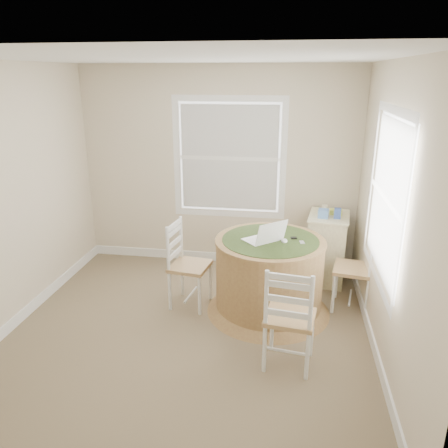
# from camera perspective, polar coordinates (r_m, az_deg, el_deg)

# --- Properties ---
(room) EXTENTS (3.64, 3.64, 2.64)m
(room) POSITION_cam_1_polar(r_m,az_deg,el_deg) (4.14, -2.27, 2.53)
(room) COLOR #7F6F50
(room) RESTS_ON ground
(round_table) EXTENTS (1.34, 1.34, 0.84)m
(round_table) POSITION_cam_1_polar(r_m,az_deg,el_deg) (4.73, 5.91, -6.35)
(round_table) COLOR #9F8047
(round_table) RESTS_ON ground
(chair_left) EXTENTS (0.46, 0.47, 0.95)m
(chair_left) POSITION_cam_1_polar(r_m,az_deg,el_deg) (4.83, -4.46, -5.45)
(chair_left) COLOR white
(chair_left) RESTS_ON ground
(chair_near) EXTENTS (0.47, 0.45, 0.95)m
(chair_near) POSITION_cam_1_polar(r_m,az_deg,el_deg) (3.91, 8.62, -11.90)
(chair_near) COLOR white
(chair_near) RESTS_ON ground
(chair_right) EXTENTS (0.47, 0.48, 0.95)m
(chair_right) POSITION_cam_1_polar(r_m,az_deg,el_deg) (4.96, 16.52, -5.58)
(chair_right) COLOR white
(chair_right) RESTS_ON ground
(laptop) EXTENTS (0.48, 0.48, 0.25)m
(laptop) POSITION_cam_1_polar(r_m,az_deg,el_deg) (4.53, 5.29, -1.82)
(laptop) COLOR white
(laptop) RESTS_ON round_table
(mouse) EXTENTS (0.08, 0.12, 0.04)m
(mouse) POSITION_cam_1_polar(r_m,az_deg,el_deg) (4.54, 7.89, -2.19)
(mouse) COLOR white
(mouse) RESTS_ON round_table
(phone) EXTENTS (0.06, 0.10, 0.02)m
(phone) POSITION_cam_1_polar(r_m,az_deg,el_deg) (4.55, 10.15, -2.43)
(phone) COLOR #B7BABF
(phone) RESTS_ON round_table
(keys) EXTENTS (0.07, 0.06, 0.02)m
(keys) POSITION_cam_1_polar(r_m,az_deg,el_deg) (4.64, 9.11, -1.88)
(keys) COLOR black
(keys) RESTS_ON round_table
(corner_chest) EXTENTS (0.56, 0.69, 0.85)m
(corner_chest) POSITION_cam_1_polar(r_m,az_deg,el_deg) (5.58, 13.24, -3.03)
(corner_chest) COLOR #F7F4B9
(corner_chest) RESTS_ON ground
(tissue_box) EXTENTS (0.13, 0.13, 0.10)m
(tissue_box) POSITION_cam_1_polar(r_m,az_deg,el_deg) (5.31, 12.76, 1.32)
(tissue_box) COLOR #5B8BD0
(tissue_box) RESTS_ON corner_chest
(box_yellow) EXTENTS (0.16, 0.12, 0.06)m
(box_yellow) POSITION_cam_1_polar(r_m,az_deg,el_deg) (5.50, 14.49, 1.54)
(box_yellow) COLOR #DAE14F
(box_yellow) RESTS_ON corner_chest
(box_blue) EXTENTS (0.09, 0.09, 0.12)m
(box_blue) POSITION_cam_1_polar(r_m,az_deg,el_deg) (5.33, 14.71, 1.31)
(box_blue) COLOR #3755A7
(box_blue) RESTS_ON corner_chest
(cup_cream) EXTENTS (0.07, 0.07, 0.09)m
(cup_cream) POSITION_cam_1_polar(r_m,az_deg,el_deg) (5.57, 12.94, 2.05)
(cup_cream) COLOR beige
(cup_cream) RESTS_ON corner_chest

